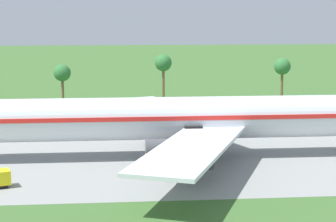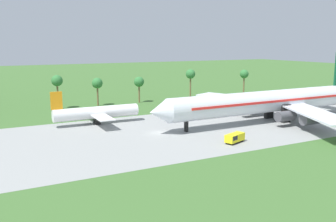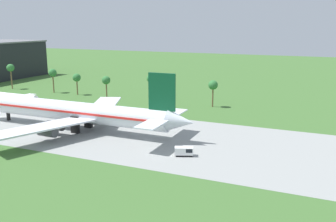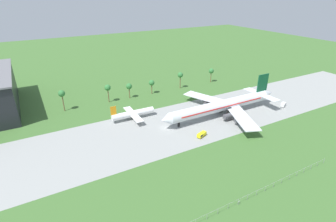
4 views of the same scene
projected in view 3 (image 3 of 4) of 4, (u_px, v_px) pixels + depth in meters
name	position (u px, v px, depth m)	size (l,w,h in m)	color
jet_airliner	(77.00, 112.00, 110.40)	(73.83, 57.05, 18.40)	silver
regional_aircraft	(14.00, 98.00, 144.66)	(22.77, 20.25, 9.16)	white
fuel_truck	(185.00, 151.00, 89.21)	(4.83, 3.51, 2.18)	black
palm_tree_row	(96.00, 77.00, 160.74)	(104.61, 3.60, 12.10)	brown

